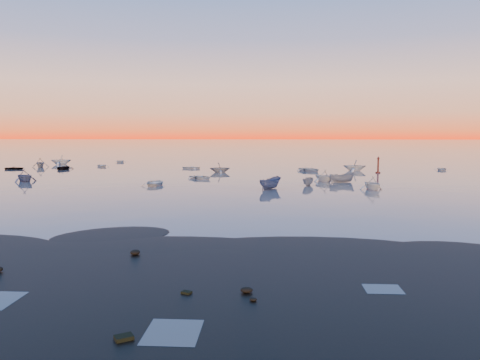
# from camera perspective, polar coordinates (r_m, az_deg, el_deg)

# --- Properties ---
(ground) EXTENTS (600.00, 600.00, 0.00)m
(ground) POSITION_cam_1_polar(r_m,az_deg,el_deg) (129.45, 1.18, 2.79)
(ground) COLOR slate
(ground) RESTS_ON ground
(mud_lobes) EXTENTS (140.00, 6.00, 0.07)m
(mud_lobes) POSITION_cam_1_polar(r_m,az_deg,el_deg) (29.48, -6.85, -7.98)
(mud_lobes) COLOR black
(mud_lobes) RESTS_ON ground
(moored_fleet) EXTENTS (124.00, 58.00, 1.20)m
(moored_fleet) POSITION_cam_1_polar(r_m,az_deg,el_deg) (82.62, -0.14, 1.01)
(moored_fleet) COLOR silver
(moored_fleet) RESTS_ON ground
(boat_near_left) EXTENTS (3.57, 4.09, 0.97)m
(boat_near_left) POSITION_cam_1_polar(r_m,az_deg,el_deg) (70.33, -4.81, 0.13)
(boat_near_left) COLOR silver
(boat_near_left) RESTS_ON ground
(boat_near_center) EXTENTS (2.82, 4.19, 1.34)m
(boat_near_center) POSITION_cam_1_polar(r_m,az_deg,el_deg) (66.85, 12.32, -0.29)
(boat_near_center) COLOR gray
(boat_near_center) RESTS_ON ground
(boat_near_right) EXTENTS (3.88, 3.56, 1.28)m
(boat_near_right) POSITION_cam_1_polar(r_m,az_deg,el_deg) (67.67, 10.21, -0.17)
(boat_near_right) COLOR silver
(boat_near_right) RESTS_ON ground
(channel_marker) EXTENTS (0.84, 0.84, 2.98)m
(channel_marker) POSITION_cam_1_polar(r_m,az_deg,el_deg) (83.42, 16.49, 1.63)
(channel_marker) COLOR #44140E
(channel_marker) RESTS_ON ground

